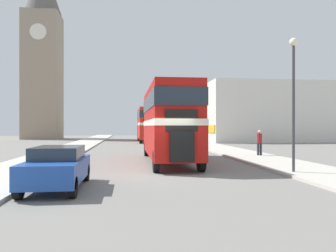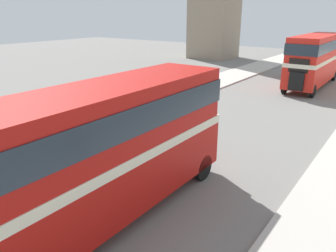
% 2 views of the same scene
% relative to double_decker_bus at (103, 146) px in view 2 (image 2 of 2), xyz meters
% --- Properties ---
extents(double_decker_bus, '(2.41, 10.18, 4.27)m').
position_rel_double_decker_bus_xyz_m(double_decker_bus, '(0.00, 0.00, 0.00)').
color(double_decker_bus, '#B2140F').
rests_on(double_decker_bus, ground_plane).
extents(bus_distant, '(2.46, 10.02, 4.42)m').
position_rel_double_decker_bus_xyz_m(bus_distant, '(0.21, 24.48, 0.08)').
color(bus_distant, red).
rests_on(bus_distant, ground_plane).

